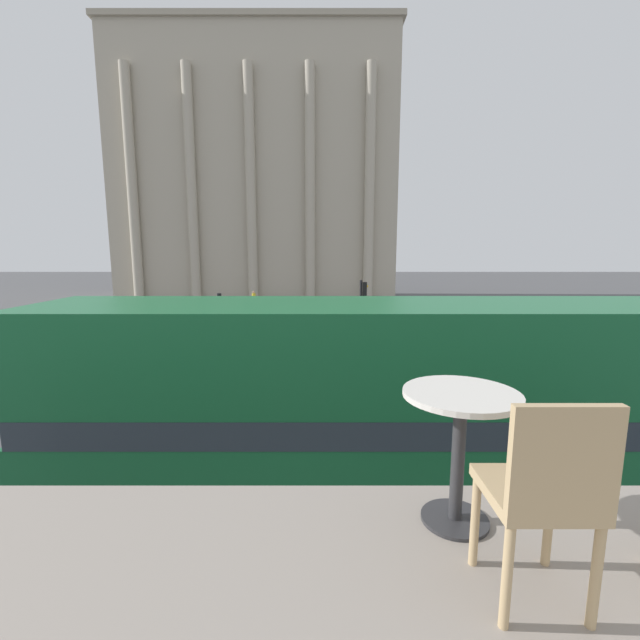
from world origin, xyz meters
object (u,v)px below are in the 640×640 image
(car_black, at_px, (227,310))
(car_silver, at_px, (219,318))
(traffic_light_near, at_px, (223,340))
(traffic_light_mid, at_px, (362,305))
(pedestrian_blue, at_px, (300,322))
(cafe_chair_0, at_px, (544,490))
(plaza_building_left, at_px, (258,174))
(pedestrian_red, at_px, (302,318))
(pedestrian_yellow, at_px, (253,299))
(cafe_dining_table, at_px, (459,427))
(double_decker_bus, at_px, (369,408))

(car_black, relative_size, car_silver, 1.00)
(traffic_light_near, height_order, traffic_light_mid, traffic_light_near)
(car_silver, distance_m, pedestrian_blue, 6.20)
(cafe_chair_0, relative_size, traffic_light_near, 0.24)
(car_black, bearing_deg, plaza_building_left, 128.85)
(car_black, relative_size, pedestrian_blue, 2.60)
(pedestrian_red, bearing_deg, pedestrian_yellow, 128.81)
(traffic_light_near, bearing_deg, cafe_chair_0, -70.66)
(traffic_light_near, distance_m, pedestrian_red, 13.33)
(traffic_light_near, relative_size, traffic_light_mid, 1.07)
(car_black, xyz_separation_m, pedestrian_blue, (5.64, -6.69, 0.22))
(cafe_dining_table, xyz_separation_m, car_silver, (-7.30, 25.31, -3.40))
(car_black, height_order, pedestrian_yellow, pedestrian_yellow)
(traffic_light_near, relative_size, car_silver, 0.91)
(car_black, bearing_deg, double_decker_bus, -31.35)
(pedestrian_yellow, xyz_separation_m, pedestrian_blue, (4.42, -11.40, -0.04))
(traffic_light_near, bearing_deg, double_decker_bus, -53.12)
(cafe_dining_table, height_order, pedestrian_red, cafe_dining_table)
(traffic_light_near, xyz_separation_m, car_silver, (-3.82, 15.53, -1.81))
(car_silver, bearing_deg, double_decker_bus, -121.46)
(cafe_chair_0, relative_size, pedestrian_red, 0.50)
(double_decker_bus, height_order, plaza_building_left, plaza_building_left)
(double_decker_bus, height_order, pedestrian_red, double_decker_bus)
(pedestrian_yellow, bearing_deg, plaza_building_left, -163.72)
(pedestrian_red, bearing_deg, pedestrian_blue, -85.56)
(plaza_building_left, relative_size, car_silver, 6.54)
(double_decker_bus, bearing_deg, car_silver, 110.03)
(double_decker_bus, bearing_deg, pedestrian_red, 95.96)
(traffic_light_near, bearing_deg, plaza_building_left, 95.99)
(cafe_chair_0, relative_size, car_black, 0.22)
(cafe_dining_table, xyz_separation_m, plaza_building_left, (-7.00, 43.36, 8.62))
(cafe_dining_table, height_order, pedestrian_blue, cafe_dining_table)
(pedestrian_yellow, bearing_deg, cafe_dining_table, 22.78)
(plaza_building_left, relative_size, traffic_light_near, 7.15)
(pedestrian_blue, bearing_deg, cafe_dining_table, -116.17)
(cafe_chair_0, distance_m, traffic_light_mid, 19.39)
(car_black, xyz_separation_m, car_silver, (0.23, -3.67, 0.00))
(double_decker_bus, xyz_separation_m, cafe_chair_0, (0.03, -5.54, 1.78))
(cafe_dining_table, height_order, plaza_building_left, plaza_building_left)
(cafe_dining_table, relative_size, traffic_light_near, 0.19)
(double_decker_bus, height_order, traffic_light_near, double_decker_bus)
(traffic_light_mid, height_order, pedestrian_blue, traffic_light_mid)
(cafe_dining_table, bearing_deg, pedestrian_blue, 94.84)
(pedestrian_red, bearing_deg, car_silver, 172.60)
(cafe_dining_table, xyz_separation_m, traffic_light_mid, (1.35, 18.72, -1.74))
(pedestrian_red, bearing_deg, plaza_building_left, 120.31)
(double_decker_bus, height_order, pedestrian_blue, double_decker_bus)
(double_decker_bus, xyz_separation_m, traffic_light_near, (-3.60, 4.80, 0.21))
(plaza_building_left, height_order, traffic_light_near, plaza_building_left)
(pedestrian_yellow, bearing_deg, traffic_light_near, 18.93)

